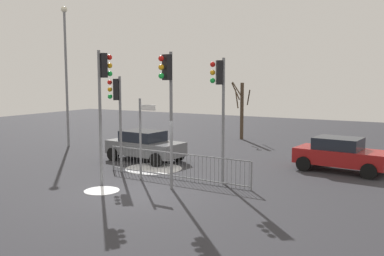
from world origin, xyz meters
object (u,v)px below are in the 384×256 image
(traffic_light_foreground_right, at_px, (117,102))
(car_red_mid, at_px, (340,154))
(traffic_light_foreground_left, at_px, (220,92))
(direction_sign_post, at_px, (142,134))
(bare_tree_left, at_px, (241,109))
(car_grey_near, at_px, (145,145))
(street_lamp, at_px, (66,64))
(traffic_light_rear_left, at_px, (103,87))
(traffic_light_mid_right, at_px, (168,90))

(traffic_light_foreground_right, bearing_deg, car_red_mid, -96.20)
(traffic_light_foreground_left, relative_size, direction_sign_post, 1.48)
(traffic_light_foreground_right, distance_m, traffic_light_foreground_left, 4.74)
(direction_sign_post, relative_size, bare_tree_left, 0.86)
(direction_sign_post, height_order, car_grey_near, direction_sign_post)
(direction_sign_post, bearing_deg, traffic_light_foreground_right, 161.82)
(street_lamp, bearing_deg, traffic_light_rear_left, -37.03)
(traffic_light_mid_right, height_order, street_lamp, street_lamp)
(traffic_light_rear_left, xyz_separation_m, traffic_light_mid_right, (2.46, 0.60, -0.06))
(traffic_light_foreground_right, xyz_separation_m, car_grey_near, (-0.41, 2.57, -2.24))
(traffic_light_foreground_left, xyz_separation_m, car_red_mid, (3.64, 4.47, -2.73))
(direction_sign_post, relative_size, street_lamp, 0.40)
(traffic_light_mid_right, bearing_deg, traffic_light_rear_left, 35.76)
(bare_tree_left, bearing_deg, traffic_light_foreground_left, -70.91)
(street_lamp, bearing_deg, direction_sign_post, -28.04)
(traffic_light_rear_left, relative_size, traffic_light_foreground_right, 1.23)
(traffic_light_rear_left, height_order, traffic_light_foreground_right, traffic_light_rear_left)
(car_grey_near, height_order, street_lamp, street_lamp)
(traffic_light_foreground_right, xyz_separation_m, street_lamp, (-6.94, 3.98, 1.82))
(traffic_light_foreground_right, height_order, traffic_light_mid_right, traffic_light_mid_right)
(traffic_light_mid_right, height_order, bare_tree_left, traffic_light_mid_right)
(traffic_light_foreground_right, relative_size, bare_tree_left, 1.09)
(traffic_light_mid_right, bearing_deg, car_red_mid, -105.71)
(traffic_light_mid_right, height_order, car_grey_near, traffic_light_mid_right)
(direction_sign_post, height_order, street_lamp, street_lamp)
(traffic_light_foreground_left, bearing_deg, street_lamp, 37.63)
(traffic_light_rear_left, height_order, car_grey_near, traffic_light_rear_left)
(traffic_light_mid_right, xyz_separation_m, direction_sign_post, (-1.76, 0.80, -1.81))
(traffic_light_rear_left, distance_m, bare_tree_left, 13.91)
(traffic_light_foreground_right, distance_m, traffic_light_mid_right, 3.85)
(traffic_light_rear_left, relative_size, traffic_light_mid_right, 1.02)
(traffic_light_rear_left, relative_size, street_lamp, 0.62)
(traffic_light_rear_left, distance_m, car_grey_near, 5.65)
(car_grey_near, distance_m, street_lamp, 7.82)
(traffic_light_foreground_left, bearing_deg, traffic_light_mid_right, 111.09)
(traffic_light_foreground_left, distance_m, bare_tree_left, 12.19)
(direction_sign_post, distance_m, street_lamp, 10.31)
(traffic_light_mid_right, xyz_separation_m, bare_tree_left, (-2.77, 13.20, -1.61))
(traffic_light_rear_left, xyz_separation_m, direction_sign_post, (0.70, 1.40, -1.87))
(traffic_light_rear_left, xyz_separation_m, car_grey_near, (-1.46, 4.62, -2.91))
(traffic_light_foreground_left, relative_size, traffic_light_mid_right, 0.97)
(traffic_light_foreground_left, height_order, car_grey_near, traffic_light_foreground_left)
(direction_sign_post, bearing_deg, bare_tree_left, 96.69)
(traffic_light_foreground_left, relative_size, street_lamp, 0.59)
(car_grey_near, relative_size, car_red_mid, 1.00)
(traffic_light_rear_left, distance_m, direction_sign_post, 2.44)
(traffic_light_foreground_left, height_order, direction_sign_post, traffic_light_foreground_left)
(car_red_mid, xyz_separation_m, bare_tree_left, (-7.60, 6.96, 1.25))
(traffic_light_foreground_right, xyz_separation_m, car_red_mid, (8.35, 4.80, -2.24))
(traffic_light_foreground_right, relative_size, street_lamp, 0.51)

